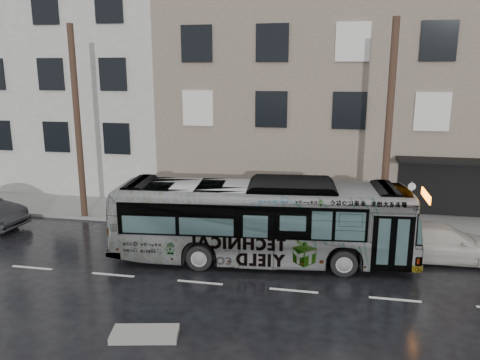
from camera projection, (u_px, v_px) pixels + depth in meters
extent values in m
plane|color=black|center=(217.00, 255.00, 18.38)|extent=(120.00, 120.00, 0.00)
cube|color=gray|center=(241.00, 216.00, 23.04)|extent=(90.00, 3.60, 0.15)
cube|color=gray|center=(346.00, 98.00, 28.34)|extent=(20.00, 12.00, 11.00)
cube|color=beige|center=(20.00, 58.00, 33.51)|extent=(26.00, 15.00, 16.00)
cylinder|color=#4A3125|center=(388.00, 131.00, 19.26)|extent=(0.30, 0.30, 9.00)
cylinder|color=#4A3125|center=(78.00, 124.00, 21.88)|extent=(0.30, 0.30, 9.00)
cylinder|color=slate|center=(410.00, 209.00, 19.80)|extent=(0.06, 0.06, 2.40)
imported|color=#B2B2B2|center=(261.00, 221.00, 17.55)|extent=(11.44, 3.66, 3.13)
imported|color=beige|center=(441.00, 242.00, 17.78)|extent=(4.95, 2.32, 1.40)
cube|color=#9B9893|center=(145.00, 334.00, 12.68)|extent=(1.93, 1.15, 0.18)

